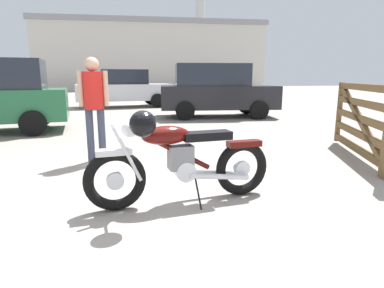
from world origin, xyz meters
name	(u,v)px	position (x,y,z in m)	size (l,w,h in m)	color
ground_plane	(150,198)	(0.00, 0.00, 0.00)	(80.00, 80.00, 0.00)	gray
vintage_motorcycle	(178,160)	(0.29, -0.21, 0.49)	(2.08, 0.73, 1.07)	black
timber_gate	(367,119)	(3.55, 0.90, 0.70)	(1.02, 2.42, 1.60)	brown
bystander	(94,99)	(-0.70, 1.82, 1.02)	(0.46, 0.30, 1.66)	#383D51
pale_sedan_back	(216,90)	(2.89, 7.15, 0.92)	(4.07, 2.19, 1.78)	black
dark_sedan_left	(124,88)	(-0.13, 11.66, 0.84)	(4.35, 2.23, 1.67)	black
industrial_building	(152,58)	(3.39, 35.36, 3.51)	(23.83, 14.47, 13.64)	beige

